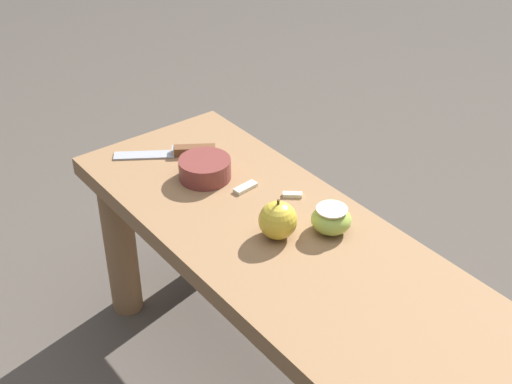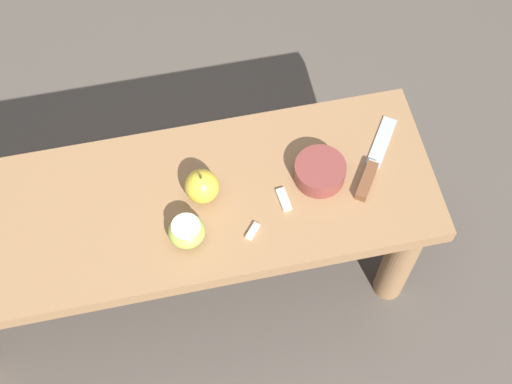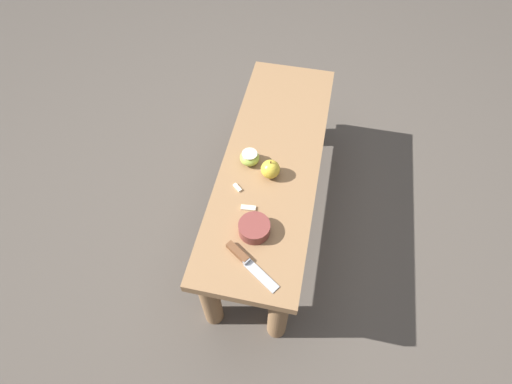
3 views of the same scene
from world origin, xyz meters
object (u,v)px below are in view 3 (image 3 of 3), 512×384
object	(u,v)px
apple_whole	(270,169)
bowl	(253,228)
knife	(244,259)
apple_cut	(250,158)
wooden_bench	(271,173)

from	to	relation	value
apple_whole	bowl	distance (m)	0.25
knife	bowl	xyz separation A→B (m)	(0.11, -0.00, 0.01)
apple_whole	bowl	bearing A→B (deg)	177.24
apple_whole	knife	bearing A→B (deg)	177.36
knife	bowl	bearing A→B (deg)	121.42
apple_cut	bowl	distance (m)	0.31
wooden_bench	bowl	size ratio (longest dim) A/B	10.56
wooden_bench	apple_whole	xyz separation A→B (m)	(-0.08, -0.01, 0.13)
wooden_bench	apple_cut	distance (m)	0.15
wooden_bench	apple_cut	size ratio (longest dim) A/B	15.25
wooden_bench	apple_whole	distance (m)	0.15
knife	bowl	size ratio (longest dim) A/B	1.84
wooden_bench	apple_cut	xyz separation A→B (m)	(-0.04, 0.08, 0.12)
wooden_bench	bowl	distance (m)	0.35
apple_whole	bowl	size ratio (longest dim) A/B	0.74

